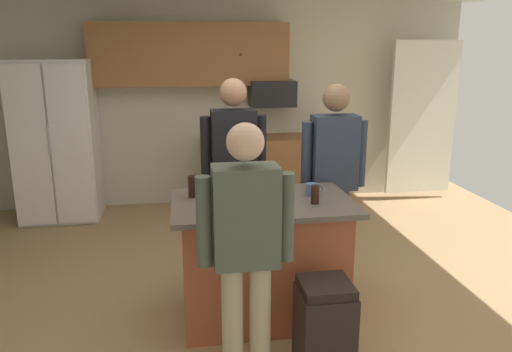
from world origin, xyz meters
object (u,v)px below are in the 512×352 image
at_px(mug_blue_stoneware, 312,189).
at_px(kitchen_island, 262,259).
at_px(person_guest_left, 234,165).
at_px(refrigerator, 57,141).
at_px(person_host_foreground, 333,170).
at_px(microwave_over_range, 272,93).
at_px(person_elder_center, 246,241).
at_px(serving_tray, 261,195).
at_px(trash_bin, 324,326).
at_px(glass_dark_ale, 315,194).
at_px(mug_ceramic_white, 215,196).
at_px(glass_pilsner, 192,187).

bearing_deg(mug_blue_stoneware, kitchen_island, -169.32).
relative_size(kitchen_island, person_guest_left, 0.75).
height_order(refrigerator, person_host_foreground, refrigerator).
bearing_deg(person_host_foreground, microwave_over_range, -124.85).
bearing_deg(kitchen_island, person_elder_center, -106.96).
bearing_deg(serving_tray, trash_bin, -69.93).
distance_m(microwave_over_range, glass_dark_ale, 2.95).
distance_m(person_host_foreground, mug_ceramic_white, 1.19).
bearing_deg(glass_pilsner, trash_bin, -47.89).
distance_m(microwave_over_range, glass_pilsner, 2.87).
xyz_separation_m(person_host_foreground, serving_tray, (-0.71, -0.47, -0.05)).
height_order(mug_blue_stoneware, trash_bin, mug_blue_stoneware).
height_order(person_host_foreground, mug_ceramic_white, person_host_foreground).
relative_size(refrigerator, person_elder_center, 1.15).
relative_size(microwave_over_range, person_elder_center, 0.34).
relative_size(refrigerator, mug_ceramic_white, 14.59).
relative_size(mug_ceramic_white, glass_pilsner, 0.79).
distance_m(microwave_over_range, person_elder_center, 3.67).
bearing_deg(person_host_foreground, mug_blue_stoneware, 18.70).
bearing_deg(glass_dark_ale, mug_ceramic_white, 169.75).
relative_size(refrigerator, mug_blue_stoneware, 14.27).
bearing_deg(glass_pilsner, person_guest_left, 56.96).
relative_size(person_host_foreground, person_guest_left, 0.98).
bearing_deg(kitchen_island, refrigerator, 126.81).
bearing_deg(refrigerator, serving_tray, -52.34).
height_order(glass_pilsner, trash_bin, glass_pilsner).
distance_m(kitchen_island, glass_pilsner, 0.76).
relative_size(kitchen_island, mug_ceramic_white, 10.28).
bearing_deg(person_host_foreground, person_elder_center, 16.44).
distance_m(glass_dark_ale, trash_bin, 0.91).
relative_size(person_guest_left, mug_ceramic_white, 13.73).
height_order(kitchen_island, person_elder_center, person_elder_center).
xyz_separation_m(refrigerator, glass_pilsner, (1.50, -2.50, 0.08)).
xyz_separation_m(refrigerator, serving_tray, (2.00, -2.59, 0.02)).
xyz_separation_m(mug_blue_stoneware, glass_pilsner, (-0.90, 0.10, 0.04)).
bearing_deg(microwave_over_range, mug_blue_stoneware, -94.35).
distance_m(refrigerator, person_elder_center, 3.85).
bearing_deg(kitchen_island, person_host_foreground, 37.62).
distance_m(mug_ceramic_white, trash_bin, 1.17).
bearing_deg(person_guest_left, glass_dark_ale, 19.75).
distance_m(microwave_over_range, trash_bin, 3.68).
xyz_separation_m(mug_blue_stoneware, mug_ceramic_white, (-0.74, -0.07, 0.00)).
xyz_separation_m(person_guest_left, mug_blue_stoneware, (0.52, -0.69, -0.05)).
xyz_separation_m(kitchen_island, mug_ceramic_white, (-0.35, 0.01, 0.51)).
distance_m(microwave_over_range, person_host_foreground, 2.29).
xyz_separation_m(mug_ceramic_white, glass_pilsner, (-0.15, 0.17, 0.03)).
distance_m(kitchen_island, glass_dark_ale, 0.65).
relative_size(person_host_foreground, serving_tray, 3.95).
bearing_deg(microwave_over_range, mug_ceramic_white, -108.85).
xyz_separation_m(person_elder_center, trash_bin, (0.51, 0.05, -0.64)).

